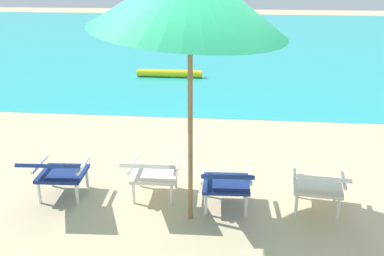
{
  "coord_description": "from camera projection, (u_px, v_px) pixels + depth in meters",
  "views": [
    {
      "loc": [
        0.5,
        -4.57,
        2.59
      ],
      "look_at": [
        0.0,
        0.46,
        0.75
      ],
      "focal_mm": 42.0,
      "sensor_mm": 36.0,
      "label": 1
    }
  ],
  "objects": [
    {
      "name": "lounge_chair_far_left",
      "position": [
        57.0,
        171.0,
        5.07
      ],
      "size": [
        0.58,
        0.9,
        0.68
      ],
      "color": "navy",
      "rests_on": "ground_plane"
    },
    {
      "name": "lounge_chair_near_left",
      "position": [
        152.0,
        171.0,
        5.06
      ],
      "size": [
        0.56,
        0.88,
        0.68
      ],
      "color": "silver",
      "rests_on": "ground_plane"
    },
    {
      "name": "lounge_chair_far_right",
      "position": [
        319.0,
        183.0,
        4.79
      ],
      "size": [
        0.64,
        0.93,
        0.68
      ],
      "color": "silver",
      "rests_on": "ground_plane"
    },
    {
      "name": "swim_buoy",
      "position": [
        170.0,
        73.0,
        10.94
      ],
      "size": [
        1.6,
        0.18,
        0.18
      ],
      "primitive_type": "cylinder",
      "rotation": [
        0.0,
        1.57,
        0.0
      ],
      "color": "yellow",
      "rests_on": "ocean_band"
    },
    {
      "name": "lounge_chair_near_right",
      "position": [
        226.0,
        181.0,
        4.83
      ],
      "size": [
        0.57,
        0.9,
        0.68
      ],
      "color": "navy",
      "rests_on": "ground_plane"
    },
    {
      "name": "ground_plane",
      "position": [
        210.0,
        103.0,
        8.95
      ],
      "size": [
        40.0,
        40.0,
        0.0
      ],
      "primitive_type": "plane",
      "color": "#CCB78E"
    },
    {
      "name": "ocean_band",
      "position": [
        223.0,
        40.0,
        16.45
      ],
      "size": [
        40.0,
        18.0,
        0.01
      ],
      "primitive_type": "cube",
      "color": "#28B2B7",
      "rests_on": "ground_plane"
    }
  ]
}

